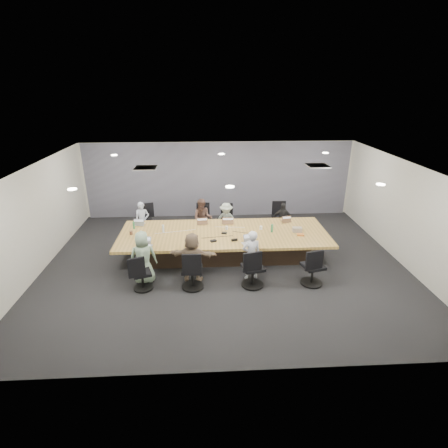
{
  "coord_description": "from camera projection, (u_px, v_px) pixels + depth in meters",
  "views": [
    {
      "loc": [
        -0.51,
        -8.76,
        4.76
      ],
      "look_at": [
        0.0,
        0.4,
        1.05
      ],
      "focal_mm": 28.0,
      "sensor_mm": 36.0,
      "label": 1
    }
  ],
  "objects": [
    {
      "name": "laptop_3",
      "position": [
        286.0,
        221.0,
        10.94
      ],
      "size": [
        0.32,
        0.24,
        0.02
      ],
      "primitive_type": "cube",
      "rotation": [
        0.0,
        0.0,
        3.3
      ],
      "color": "#8C6647",
      "rests_on": "conference_table"
    },
    {
      "name": "person_3",
      "position": [
        282.0,
        220.0,
        11.52
      ],
      "size": [
        0.71,
        0.37,
        1.16
      ],
      "primitive_type": "imported",
      "rotation": [
        0.0,
        0.0,
        6.14
      ],
      "color": "black",
      "rests_on": "ground"
    },
    {
      "name": "person_0",
      "position": [
        143.0,
        221.0,
        11.26
      ],
      "size": [
        0.49,
        0.35,
        1.26
      ],
      "primitive_type": "imported",
      "rotation": [
        0.0,
        0.0,
        6.38
      ],
      "color": "silver",
      "rests_on": "ground"
    },
    {
      "name": "chair_4",
      "position": [
        142.0,
        276.0,
        8.56
      ],
      "size": [
        0.64,
        0.64,
        0.74
      ],
      "primitive_type": null,
      "rotation": [
        0.0,
        0.0,
        0.32
      ],
      "color": "black",
      "rests_on": "ground"
    },
    {
      "name": "mic_right",
      "position": [
        224.0,
        233.0,
        10.04
      ],
      "size": [
        0.17,
        0.14,
        0.03
      ],
      "primitive_type": "cube",
      "rotation": [
        0.0,
        0.0,
        -0.28
      ],
      "color": "black",
      "rests_on": "conference_table"
    },
    {
      "name": "laptop_2",
      "position": [
        227.0,
        222.0,
        10.85
      ],
      "size": [
        0.36,
        0.26,
        0.02
      ],
      "primitive_type": "cube",
      "rotation": [
        0.0,
        0.0,
        3.09
      ],
      "color": "#8C6647",
      "rests_on": "conference_table"
    },
    {
      "name": "chair_5",
      "position": [
        192.0,
        272.0,
        8.6
      ],
      "size": [
        0.6,
        0.6,
        0.86
      ],
      "primitive_type": null,
      "rotation": [
        0.0,
        0.0,
        -0.04
      ],
      "color": "black",
      "rests_on": "ground"
    },
    {
      "name": "mic_left",
      "position": [
        213.0,
        241.0,
        9.54
      ],
      "size": [
        0.19,
        0.16,
        0.03
      ],
      "primitive_type": "cube",
      "rotation": [
        0.0,
        0.0,
        0.41
      ],
      "color": "black",
      "rests_on": "conference_table"
    },
    {
      "name": "stapler",
      "position": [
        234.0,
        240.0,
        9.56
      ],
      "size": [
        0.18,
        0.08,
        0.06
      ],
      "primitive_type": "cube",
      "rotation": [
        0.0,
        0.0,
        0.21
      ],
      "color": "black",
      "rests_on": "conference_table"
    },
    {
      "name": "snack_packet",
      "position": [
        300.0,
        235.0,
        9.92
      ],
      "size": [
        0.21,
        0.16,
        0.04
      ],
      "primitive_type": "cube",
      "rotation": [
        0.0,
        0.0,
        -0.14
      ],
      "color": "orange",
      "rests_on": "conference_table"
    },
    {
      "name": "wall_back",
      "position": [
        219.0,
        180.0,
        13.1
      ],
      "size": [
        10.0,
        0.0,
        2.8
      ],
      "primitive_type": "cube",
      "rotation": [
        1.57,
        0.0,
        0.0
      ],
      "color": "beige",
      "rests_on": "ground"
    },
    {
      "name": "chair_2",
      "position": [
        226.0,
        222.0,
        11.82
      ],
      "size": [
        0.63,
        0.63,
        0.76
      ],
      "primitive_type": null,
      "rotation": [
        0.0,
        0.0,
        3.41
      ],
      "color": "black",
      "rests_on": "ground"
    },
    {
      "name": "canvas_bag",
      "position": [
        297.0,
        230.0,
        10.13
      ],
      "size": [
        0.27,
        0.18,
        0.14
      ],
      "primitive_type": "cube",
      "rotation": [
        0.0,
        0.0,
        -0.06
      ],
      "color": "tan",
      "rests_on": "conference_table"
    },
    {
      "name": "chair_1",
      "position": [
        203.0,
        222.0,
        11.77
      ],
      "size": [
        0.59,
        0.59,
        0.83
      ],
      "primitive_type": null,
      "rotation": [
        0.0,
        0.0,
        3.19
      ],
      "color": "black",
      "rests_on": "ground"
    },
    {
      "name": "laptop_0",
      "position": [
        139.0,
        224.0,
        10.71
      ],
      "size": [
        0.34,
        0.26,
        0.02
      ],
      "primitive_type": "cube",
      "rotation": [
        0.0,
        0.0,
        3.0
      ],
      "color": "#B2B2B7",
      "rests_on": "conference_table"
    },
    {
      "name": "person_2",
      "position": [
        226.0,
        220.0,
        11.42
      ],
      "size": [
        0.81,
        0.52,
        1.19
      ],
      "primitive_type": "imported",
      "rotation": [
        0.0,
        0.0,
        6.18
      ],
      "color": "#919E92",
      "rests_on": "ground"
    },
    {
      "name": "person_4",
      "position": [
        143.0,
        257.0,
        8.76
      ],
      "size": [
        0.74,
        0.55,
        1.39
      ],
      "primitive_type": "imported",
      "rotation": [
        0.0,
        0.0,
        3.31
      ],
      "color": "#85A387",
      "rests_on": "ground"
    },
    {
      "name": "bottle_clear",
      "position": [
        163.0,
        229.0,
        10.09
      ],
      "size": [
        0.07,
        0.07,
        0.22
      ],
      "primitive_type": "cylinder",
      "rotation": [
        0.0,
        0.0,
        -0.06
      ],
      "color": "silver",
      "rests_on": "conference_table"
    },
    {
      "name": "chair_3",
      "position": [
        280.0,
        220.0,
        11.9
      ],
      "size": [
        0.6,
        0.6,
        0.86
      ],
      "primitive_type": null,
      "rotation": [
        0.0,
        0.0,
        3.11
      ],
      "color": "black",
      "rests_on": "ground"
    },
    {
      "name": "cup_white_far",
      "position": [
        227.0,
        228.0,
        10.31
      ],
      "size": [
        0.1,
        0.1,
        0.1
      ],
      "primitive_type": "cylinder",
      "rotation": [
        0.0,
        0.0,
        0.35
      ],
      "color": "white",
      "rests_on": "conference_table"
    },
    {
      "name": "chair_6",
      "position": [
        253.0,
        270.0,
        8.68
      ],
      "size": [
        0.71,
        0.71,
        0.87
      ],
      "primitive_type": null,
      "rotation": [
        0.0,
        0.0,
        0.22
      ],
      "color": "black",
      "rests_on": "ground"
    },
    {
      "name": "bottle_green_left",
      "position": [
        134.0,
        225.0,
        10.34
      ],
      "size": [
        0.07,
        0.07,
        0.22
      ],
      "primitive_type": "cylinder",
      "rotation": [
        0.0,
        0.0,
        0.06
      ],
      "color": "#368251",
      "rests_on": "conference_table"
    },
    {
      "name": "wall_right",
      "position": [
        405.0,
        214.0,
        9.65
      ],
      "size": [
        0.0,
        8.0,
        2.8
      ],
      "primitive_type": "cube",
      "rotation": [
        1.57,
        0.0,
        -1.57
      ],
      "color": "beige",
      "rests_on": "ground"
    },
    {
      "name": "laptop_4",
      "position": [
        146.0,
        246.0,
        9.25
      ],
      "size": [
        0.33,
        0.26,
        0.02
      ],
      "primitive_type": "cube",
      "rotation": [
        0.0,
        0.0,
        -0.21
      ],
      "color": "#B2B2B7",
      "rests_on": "conference_table"
    },
    {
      "name": "laptop_5",
      "position": [
        193.0,
        245.0,
        9.32
      ],
      "size": [
        0.35,
        0.26,
        0.02
      ],
      "primitive_type": "cube",
      "rotation": [
        0.0,
        0.0,
        -0.11
      ],
      "color": "#8C6647",
      "rests_on": "conference_table"
    },
    {
      "name": "mug_brown",
      "position": [
        131.0,
        233.0,
        9.96
      ],
      "size": [
        0.1,
        0.1,
        0.11
      ],
      "primitive_type": "cylinder",
      "rotation": [
        0.0,
        0.0,
        0.17
      ],
      "color": "brown",
      "rests_on": "conference_table"
    },
    {
      "name": "ceiling",
      "position": [
        225.0,
        166.0,
        8.87
      ],
      "size": [
        10.0,
        8.0,
        0.0
      ],
      "primitive_type": "cube",
      "color": "white",
      "rests_on": "wall_back"
    },
    {
      "name": "wall_front",
      "position": [
        239.0,
        305.0,
        5.69
      ],
      "size": [
        10.0,
        0.0,
        2.8
      ],
      "primitive_type": "cube",
      "rotation": [
        -1.57,
        0.0,
        0.0
      ],
      "color": "beige",
      "rests_on": "ground"
    },
    {
      "name": "person_1",
      "position": [
        203.0,
        219.0,
        11.35
      ],
      "size": [
        0.71,
        0.59,
        1.33
      ],
      "primitive_type": "imported",
      "rotation": [
        0.0,
        0.0,
        6.14
      ],
      "color": "brown",
      "rests_on": "ground"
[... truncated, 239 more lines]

